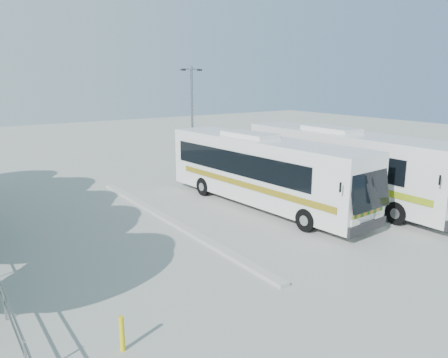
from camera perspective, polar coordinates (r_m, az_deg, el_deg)
ground at (r=20.20m, az=1.34°, el=-5.89°), size 100.00×100.00×0.00m
kerb_divider at (r=20.66m, az=-7.15°, el=-5.33°), size 0.40×16.00×0.15m
coach_main at (r=22.58m, az=5.09°, el=1.24°), size 3.51×12.94×3.55m
coach_adjacent at (r=24.53m, az=15.52°, el=1.96°), size 2.83×13.31×3.69m
lamppost at (r=27.96m, az=-4.17°, el=7.83°), size 1.74×0.63×7.24m
bollard at (r=11.65m, az=-13.19°, el=-19.08°), size 0.15×0.15×0.93m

